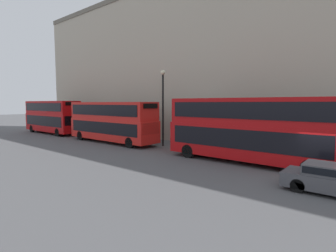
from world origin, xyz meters
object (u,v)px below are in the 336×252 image
at_px(bus_second_in_queue, 111,120).
at_px(car_dark_sedan, 336,179).
at_px(bus_leading, 248,127).
at_px(bus_third_in_queue, 52,116).

height_order(bus_second_in_queue, car_dark_sedan, bus_second_in_queue).
relative_size(bus_second_in_queue, car_dark_sedan, 2.57).
relative_size(bus_leading, bus_second_in_queue, 1.01).
relative_size(bus_third_in_queue, car_dark_sedan, 2.38).
bearing_deg(bus_leading, bus_third_in_queue, 90.00).
relative_size(bus_second_in_queue, bus_third_in_queue, 1.08).
distance_m(bus_leading, bus_third_in_queue, 27.21).
distance_m(bus_third_in_queue, car_dark_sedan, 33.00).
height_order(bus_leading, bus_second_in_queue, bus_leading).
xyz_separation_m(bus_leading, bus_second_in_queue, (-0.00, 14.59, -0.13)).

